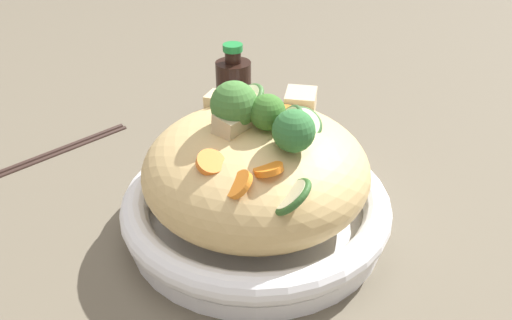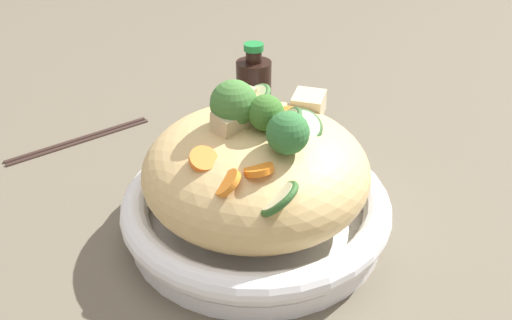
{
  "view_description": "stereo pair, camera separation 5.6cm",
  "coord_description": "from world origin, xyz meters",
  "views": [
    {
      "loc": [
        -0.27,
        0.4,
        0.38
      ],
      "look_at": [
        0.0,
        0.0,
        0.09
      ],
      "focal_mm": 37.09,
      "sensor_mm": 36.0,
      "label": 1
    },
    {
      "loc": [
        -0.31,
        0.36,
        0.38
      ],
      "look_at": [
        0.0,
        0.0,
        0.09
      ],
      "focal_mm": 37.09,
      "sensor_mm": 36.0,
      "label": 2
    }
  ],
  "objects": [
    {
      "name": "chicken_chunks",
      "position": [
        0.03,
        -0.04,
        0.13
      ],
      "size": [
        0.12,
        0.16,
        0.05
      ],
      "color": "#D2BB89",
      "rests_on": "serving_bowl"
    },
    {
      "name": "noodle_heap",
      "position": [
        0.0,
        0.0,
        0.08
      ],
      "size": [
        0.24,
        0.24,
        0.12
      ],
      "color": "tan",
      "rests_on": "serving_bowl"
    },
    {
      "name": "ground_plane",
      "position": [
        0.0,
        0.0,
        0.0
      ],
      "size": [
        3.0,
        3.0,
        0.0
      ],
      "primitive_type": "plane",
      "color": "brown"
    },
    {
      "name": "zucchini_slices",
      "position": [
        -0.02,
        -0.01,
        0.13
      ],
      "size": [
        0.18,
        0.17,
        0.06
      ],
      "color": "beige",
      "rests_on": "serving_bowl"
    },
    {
      "name": "chopsticks_pair",
      "position": [
        0.32,
        0.02,
        0.0
      ],
      "size": [
        0.06,
        0.21,
        0.01
      ],
      "color": "black",
      "rests_on": "ground_plane"
    },
    {
      "name": "carrot_coins",
      "position": [
        -0.02,
        0.04,
        0.13
      ],
      "size": [
        0.12,
        0.15,
        0.04
      ],
      "color": "orange",
      "rests_on": "serving_bowl"
    },
    {
      "name": "serving_bowl",
      "position": [
        0.0,
        0.0,
        0.03
      ],
      "size": [
        0.3,
        0.3,
        0.05
      ],
      "color": "white",
      "rests_on": "ground_plane"
    },
    {
      "name": "broccoli_florets",
      "position": [
        -0.01,
        0.02,
        0.15
      ],
      "size": [
        0.13,
        0.07,
        0.06
      ],
      "color": "#9CBA6E",
      "rests_on": "serving_bowl"
    },
    {
      "name": "soy_sauce_bottle",
      "position": [
        0.17,
        -0.19,
        0.05
      ],
      "size": [
        0.05,
        0.05,
        0.13
      ],
      "color": "black",
      "rests_on": "ground_plane"
    }
  ]
}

